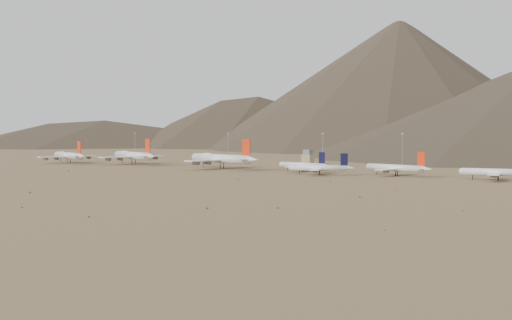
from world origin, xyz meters
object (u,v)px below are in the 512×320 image
Objects in this scene: widebody_west at (68,156)px; widebody_centre at (133,155)px; widebody_east at (221,158)px; narrowbody_b at (320,168)px; control_tower at (308,158)px; narrowbody_a at (303,165)px.

widebody_centre is at bearing 35.33° from widebody_west.
widebody_east reaches higher than narrowbody_b.
widebody_west is at bearing -160.39° from widebody_east.
narrowbody_b is 3.31× the size of control_tower.
widebody_centre is 143.40m from control_tower.
widebody_centre reaches higher than narrowbody_b.
control_tower is at bearing 88.89° from widebody_east.
control_tower is at bearing 104.02° from narrowbody_b.
widebody_west is 60.85m from widebody_centre.
widebody_west is at bearing -168.60° from narrowbody_a.
narrowbody_b is at bearing 5.93° from widebody_east.
narrowbody_a is 89.94m from control_tower.
widebody_east is (93.93, -4.99, 0.19)m from widebody_centre.
widebody_west is 1.51× the size of narrowbody_a.
widebody_east is at bearing -105.71° from control_tower.
widebody_east is 5.96× the size of control_tower.
control_tower is (118.18, 81.20, -1.98)m from widebody_centre.
control_tower is (-40.08, 80.51, 0.94)m from narrowbody_a.
widebody_centre is 5.69× the size of control_tower.
widebody_west is 0.90× the size of widebody_centre.
widebody_west is at bearing -150.54° from control_tower.
widebody_centre is 94.06m from widebody_east.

